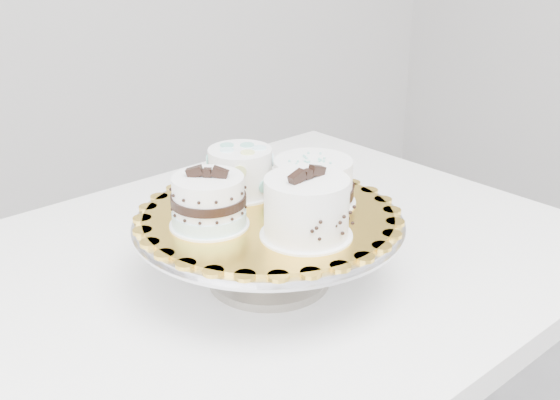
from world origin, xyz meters
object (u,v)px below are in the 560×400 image
table (216,319)px  cake_stand (269,237)px  cake_board (269,215)px  cake_swirl (306,209)px  cake_ribbon (314,183)px  cake_dots (240,171)px  cake_banded (209,203)px

table → cake_stand: (0.06, -0.06, 0.15)m
cake_board → cake_swirl: size_ratio=2.68×
cake_stand → cake_ribbon: size_ratio=2.88×
cake_board → cake_swirl: (0.01, -0.09, 0.04)m
table → cake_swirl: cake_swirl is taller
cake_stand → cake_dots: size_ratio=3.16×
cake_dots → cake_ribbon: size_ratio=0.91×
table → cake_dots: size_ratio=11.22×
cake_dots → cake_ribbon: (0.07, -0.08, -0.01)m
cake_stand → cake_banded: size_ratio=2.85×
table → cake_ribbon: size_ratio=10.25×
table → cake_banded: cake_banded is taller
cake_swirl → cake_banded: cake_swirl is taller
cake_swirl → cake_ribbon: bearing=39.8°
cake_stand → cake_dots: cake_dots is taller
cake_swirl → cake_banded: bearing=123.0°
cake_board → cake_stand: bearing=-90.0°
table → cake_ribbon: bearing=-34.6°
cake_board → cake_banded: (-0.09, 0.01, 0.03)m
table → cake_banded: 0.23m
cake_banded → cake_dots: size_ratio=1.11×
table → cake_board: (0.06, -0.06, 0.18)m
cake_swirl → cake_dots: size_ratio=1.08×
cake_swirl → cake_dots: 0.17m
cake_stand → cake_swirl: cake_swirl is taller
cake_board → cake_dots: 0.09m
cake_swirl → cake_banded: (-0.09, 0.09, -0.01)m
cake_swirl → cake_ribbon: (0.07, 0.09, -0.01)m
cake_stand → cake_board: cake_board is taller
cake_board → cake_dots: (0.00, 0.09, 0.04)m
cake_stand → cake_board: size_ratio=1.09×
cake_swirl → cake_ribbon: cake_swirl is taller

